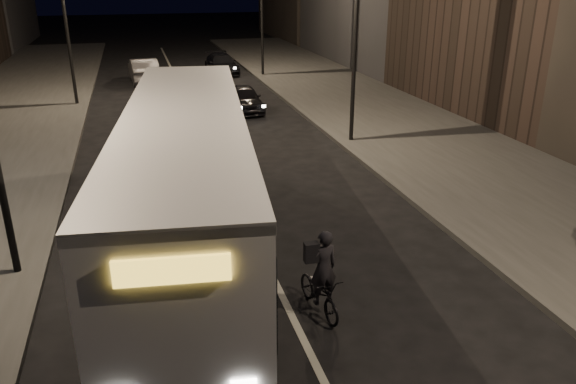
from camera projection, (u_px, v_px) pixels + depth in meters
ground at (304, 341)px, 10.60m from camera, size 180.00×180.00×0.00m
sidewalk_right at (395, 124)px, 25.21m from camera, size 7.00×70.00×0.16m
streetlight_right_mid at (350, 4)px, 20.71m from camera, size 1.20×0.44×8.12m
city_bus at (187, 175)px, 13.58m from camera, size 4.28×13.21×3.50m
cyclist_on_bicycle at (320, 285)px, 11.25m from camera, size 0.82×1.72×1.90m
car_near at (244, 98)px, 27.74m from camera, size 1.59×3.77×1.27m
car_mid at (144, 70)px, 34.89m from camera, size 1.92×4.65×1.50m
car_far at (222, 64)px, 38.04m from camera, size 1.98×4.48×1.28m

